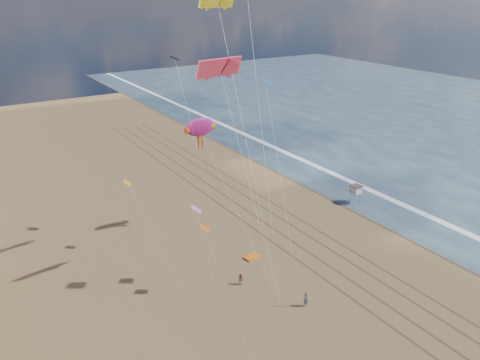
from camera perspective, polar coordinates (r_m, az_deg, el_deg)
name	(u,v)px	position (r m, az deg, el deg)	size (l,w,h in m)	color
ground	(435,347)	(50.93, 22.65, -18.30)	(260.00, 260.00, 0.00)	brown
wet_sand	(311,176)	(86.25, 8.69, 0.48)	(260.00, 260.00, 0.00)	#42301E
foam	(329,172)	(88.92, 10.74, 1.02)	(260.00, 260.00, 0.00)	white
tracks	(271,219)	(69.65, 3.78, -4.82)	(7.68, 120.00, 0.01)	brown
lifeguard_stand	(356,190)	(76.03, 13.96, -1.14)	(1.66, 1.66, 2.99)	silver
grounded_kite	(252,257)	(60.23, 1.48, -9.35)	(2.04, 1.30, 0.23)	orange
show_kite	(200,127)	(62.15, -4.91, 6.41)	(4.32, 9.36, 22.51)	#A7196F
kite_flyer_a	(306,299)	(52.15, 8.05, -14.23)	(0.64, 0.42, 1.75)	slate
kite_flyer_b	(241,279)	(54.95, 0.13, -12.01)	(0.72, 0.56, 1.48)	#98574D
small_kites	(202,137)	(51.14, -4.71, 5.26)	(10.77, 19.10, 16.15)	#EF5DB2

